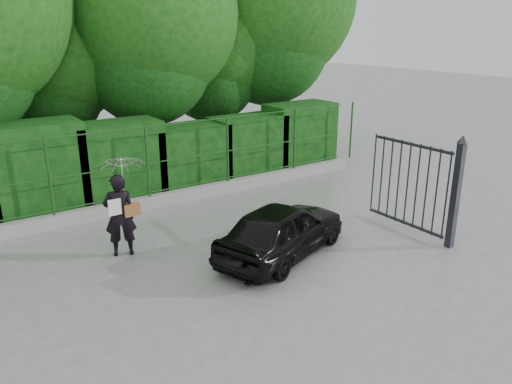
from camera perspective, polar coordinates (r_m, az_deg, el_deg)
ground at (r=9.02m, az=-3.00°, el=-10.49°), size 80.00×80.00×0.00m
kerb at (r=12.70m, az=-13.65°, el=-1.45°), size 14.00×0.25×0.30m
fence at (r=12.47m, az=-13.07°, el=3.29°), size 14.13×0.06×1.80m
hedge at (r=13.29m, az=-16.38°, el=3.17°), size 14.20×1.20×2.26m
trees at (r=15.41m, az=-15.40°, el=18.81°), size 17.10×6.15×8.08m
gate at (r=11.02m, az=19.86°, el=0.60°), size 0.22×2.33×2.36m
woman at (r=10.03m, az=-15.07°, el=0.01°), size 0.96×0.93×1.98m
car at (r=9.86m, az=3.00°, el=-4.29°), size 3.50×2.34×1.11m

